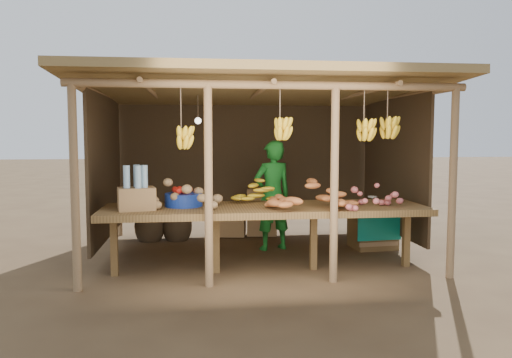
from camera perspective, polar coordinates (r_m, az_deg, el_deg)
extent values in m
plane|color=brown|center=(7.13, 0.00, -8.43)|extent=(60.00, 60.00, 0.00)
cylinder|color=#94704C|center=(5.56, -20.02, -1.04)|extent=(0.09, 0.09, 2.20)
cylinder|color=#94704C|center=(6.16, 21.57, -0.53)|extent=(0.09, 0.09, 2.20)
cylinder|color=#94704C|center=(8.50, -15.45, 1.05)|extent=(0.09, 0.09, 2.20)
cylinder|color=#94704C|center=(8.91, 12.35, 1.29)|extent=(0.09, 0.09, 2.20)
cylinder|color=#94704C|center=(5.42, -5.45, -0.91)|extent=(0.09, 0.09, 2.20)
cylinder|color=#94704C|center=(5.63, 8.94, -0.73)|extent=(0.09, 0.09, 2.20)
cylinder|color=#94704C|center=(5.48, 1.92, 10.69)|extent=(4.40, 0.09, 0.09)
cylinder|color=#94704C|center=(8.45, -1.24, 8.67)|extent=(4.40, 0.09, 0.09)
cube|color=#9B7C48|center=(6.97, 0.00, 10.21)|extent=(4.70, 3.50, 0.28)
cube|color=#41311E|center=(8.42, -1.21, 1.95)|extent=(4.20, 0.04, 1.98)
cube|color=#41311E|center=(7.21, -16.84, 1.23)|extent=(0.04, 2.40, 1.98)
cube|color=#41311E|center=(7.68, 15.42, 1.48)|extent=(0.04, 2.40, 1.98)
cube|color=brown|center=(6.06, 1.08, -3.50)|extent=(3.90, 1.05, 0.08)
cube|color=brown|center=(6.16, -15.90, -7.35)|extent=(0.08, 0.08, 0.72)
cube|color=brown|center=(6.08, -4.58, -7.32)|extent=(0.08, 0.08, 0.72)
cube|color=brown|center=(6.25, 6.58, -7.01)|extent=(0.08, 0.08, 0.72)
cube|color=brown|center=(6.63, 16.79, -6.50)|extent=(0.08, 0.08, 0.72)
cylinder|color=navy|center=(6.11, -8.27, -2.36)|extent=(0.45, 0.45, 0.16)
cube|color=#9F7547|center=(5.91, -13.50, -2.20)|extent=(0.47, 0.40, 0.26)
imported|color=#197423|center=(7.22, 1.90, -1.88)|extent=(0.66, 0.53, 1.59)
cube|color=brown|center=(7.59, 13.18, -5.61)|extent=(0.64, 0.56, 0.55)
cube|color=#0B7E6B|center=(7.54, 13.23, -3.34)|extent=(0.71, 0.63, 0.06)
cube|color=#9F7547|center=(8.29, 0.73, -5.05)|extent=(0.52, 0.43, 0.39)
cube|color=#9F7547|center=(8.23, 0.73, -2.40)|extent=(0.52, 0.43, 0.39)
cube|color=#9F7547|center=(8.24, -2.95, -5.12)|extent=(0.52, 0.43, 0.39)
ellipsoid|color=#41311E|center=(8.06, -12.08, -4.97)|extent=(0.47, 0.47, 0.64)
ellipsoid|color=#41311E|center=(8.03, -9.02, -4.96)|extent=(0.47, 0.47, 0.64)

